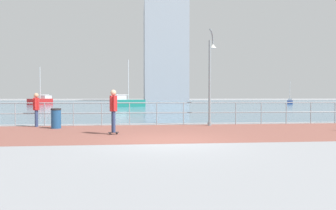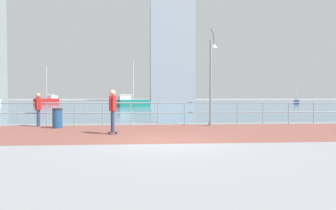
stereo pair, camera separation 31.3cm
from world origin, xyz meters
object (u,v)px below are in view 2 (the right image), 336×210
sailboat_blue (132,102)px  lamppost (212,72)px  bystander (38,107)px  trash_bin (57,118)px  skateboarder (113,108)px  sailboat_yellow (48,101)px  sailboat_red (296,102)px

sailboat_blue → lamppost: bearing=-79.2°
bystander → trash_bin: bearing=-36.8°
lamppost → skateboarder: bearing=-145.0°
lamppost → bystander: (-8.61, 0.10, -1.74)m
sailboat_yellow → trash_bin: bearing=-72.3°
bystander → sailboat_blue: bearing=82.5°
lamppost → skateboarder: lamppost is taller
trash_bin → sailboat_blue: sailboat_blue is taller
sailboat_blue → bystander: bearing=-97.5°
skateboarder → sailboat_red: (29.43, 42.80, -0.63)m
trash_bin → sailboat_yellow: size_ratio=0.14×
trash_bin → skateboarder: bearing=-41.7°
bystander → sailboat_blue: size_ratio=0.26×
bystander → sailboat_yellow: (-11.98, 40.33, -0.34)m
sailboat_yellow → skateboarder: bearing=-70.0°
skateboarder → sailboat_blue: 30.03m
lamppost → sailboat_red: bearing=57.9°
sailboat_blue → sailboat_red: bearing=23.2°
bystander → sailboat_blue: (3.52, 26.66, -0.35)m
sailboat_yellow → bystander: bearing=-73.5°
sailboat_yellow → sailboat_blue: (15.50, -13.67, -0.02)m
trash_bin → sailboat_red: size_ratio=0.21×
sailboat_red → skateboarder: bearing=-124.5°
sailboat_red → sailboat_blue: bearing=-156.8°
trash_bin → bystander: bearing=143.2°
bystander → sailboat_yellow: size_ratio=0.25×
sailboat_red → trash_bin: bearing=-128.7°
bystander → sailboat_red: (33.39, 39.44, -0.55)m
lamppost → trash_bin: (-7.46, -0.76, -2.23)m
trash_bin → sailboat_blue: (2.37, 27.52, 0.15)m
trash_bin → sailboat_red: sailboat_red is taller
sailboat_blue → skateboarder: bearing=-89.2°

